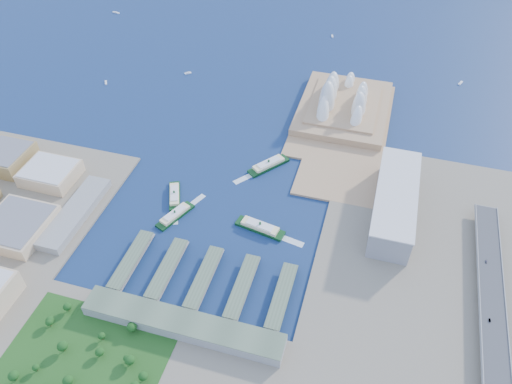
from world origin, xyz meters
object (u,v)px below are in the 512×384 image
(car_c, at_px, (486,262))
(toaster_building, at_px, (395,202))
(ferry_c, at_px, (175,214))
(ferry_d, at_px, (260,226))
(opera_house, at_px, (346,94))
(ferry_a, at_px, (174,194))
(ferry_b, at_px, (269,163))
(car_b, at_px, (490,320))

(car_c, bearing_deg, toaster_building, 149.82)
(ferry_c, distance_m, car_c, 349.12)
(ferry_c, xyz_separation_m, ferry_d, (102.59, 8.91, 0.58))
(opera_house, height_order, ferry_a, opera_house)
(opera_house, distance_m, ferry_a, 299.97)
(ferry_a, height_order, ferry_b, ferry_b)
(car_b, relative_size, car_c, 1.00)
(opera_house, bearing_deg, car_b, -60.12)
(ferry_b, bearing_deg, opera_house, 102.09)
(ferry_b, bearing_deg, ferry_c, -86.67)
(ferry_c, bearing_deg, car_b, -166.03)
(ferry_c, height_order, ferry_d, ferry_d)
(ferry_a, relative_size, car_b, 12.54)
(ferry_c, relative_size, ferry_d, 0.90)
(ferry_a, relative_size, car_c, 12.55)
(ferry_b, distance_m, car_b, 319.47)
(ferry_d, relative_size, car_c, 14.46)
(ferry_b, distance_m, ferry_d, 113.33)
(ferry_c, relative_size, car_c, 12.96)
(ferry_d, bearing_deg, toaster_building, -54.50)
(ferry_a, distance_m, car_c, 363.28)
(ferry_d, bearing_deg, opera_house, -0.97)
(ferry_a, xyz_separation_m, car_b, (362.84, -88.09, 10.67))
(ferry_d, bearing_deg, ferry_a, 89.63)
(car_c, bearing_deg, ferry_d, -178.04)
(ferry_d, relative_size, car_b, 14.44)
(ferry_c, bearing_deg, toaster_building, -139.76)
(ferry_d, bearing_deg, car_b, -94.22)
(opera_house, bearing_deg, ferry_b, -115.70)
(ferry_c, bearing_deg, opera_house, -96.55)
(toaster_building, relative_size, ferry_a, 3.02)
(ferry_c, bearing_deg, ferry_a, -42.54)
(opera_house, height_order, ferry_d, opera_house)
(car_b, bearing_deg, car_c, -90.00)
(toaster_building, distance_m, ferry_d, 160.43)
(car_c, bearing_deg, ferry_b, 158.79)
(opera_house, distance_m, ferry_b, 174.65)
(car_c, bearing_deg, ferry_a, 177.73)
(ferry_a, xyz_separation_m, car_c, (362.84, -14.38, 10.59))
(toaster_building, xyz_separation_m, ferry_b, (-164.86, 44.43, -14.87))
(toaster_building, relative_size, car_c, 37.88)
(ferry_d, bearing_deg, ferry_b, 20.77)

